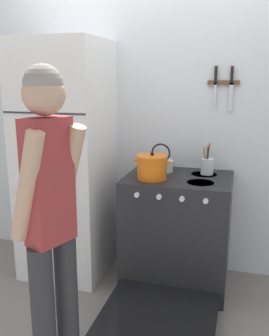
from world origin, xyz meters
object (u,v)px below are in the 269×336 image
object	(u,v)px
dutch_oven_pot	(152,167)
utensil_jar	(207,166)
refrigerator	(66,161)
tea_kettle	(161,164)
stove_range	(176,233)
person	(50,216)

from	to	relation	value
dutch_oven_pot	utensil_jar	world-z (taller)	utensil_jar
refrigerator	dutch_oven_pot	xyz separation A→B (m)	(0.74, -0.10, 0.02)
refrigerator	tea_kettle	size ratio (longest dim) A/B	7.59
stove_range	tea_kettle	size ratio (longest dim) A/B	5.27
tea_kettle	utensil_jar	bearing A→B (deg)	0.92
tea_kettle	refrigerator	bearing A→B (deg)	-169.31
stove_range	dutch_oven_pot	distance (m)	0.57
utensil_jar	tea_kettle	bearing A→B (deg)	-179.08
refrigerator	stove_range	world-z (taller)	refrigerator
stove_range	tea_kettle	bearing A→B (deg)	135.61
refrigerator	person	world-z (taller)	refrigerator
stove_range	tea_kettle	world-z (taller)	tea_kettle
refrigerator	tea_kettle	world-z (taller)	refrigerator
person	tea_kettle	bearing A→B (deg)	8.46
dutch_oven_pot	tea_kettle	size ratio (longest dim) A/B	1.09
utensil_jar	person	bearing A→B (deg)	-115.51
dutch_oven_pot	person	xyz separation A→B (m)	(-0.25, -1.06, -0.02)
person	refrigerator	bearing A→B (deg)	42.72
stove_range	person	bearing A→B (deg)	-110.53
dutch_oven_pot	stove_range	bearing A→B (deg)	25.37
refrigerator	person	size ratio (longest dim) A/B	1.13
tea_kettle	utensil_jar	xyz separation A→B (m)	(0.36, 0.01, 0.01)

